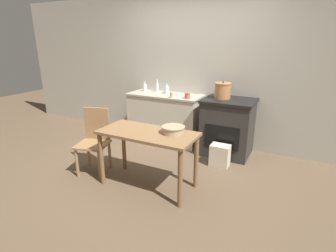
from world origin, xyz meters
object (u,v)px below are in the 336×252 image
Objects in this scene: stove at (228,127)px; bottle_left at (157,87)px; flour_sack at (220,155)px; chair at (95,139)px; cup_center_left at (172,95)px; cup_center at (187,96)px; work_table at (148,141)px; stock_pot at (223,91)px; bottle_mid_left at (145,87)px; bottle_far_left at (167,90)px; mixing_bowl_large at (173,129)px.

stove is 4.00× the size of bottle_left.
bottle_left reaches higher than flour_sack.
cup_center_left is at bearing 49.74° from chair.
work_table is at bearing -87.37° from cup_center.
stock_pot is (-0.16, 0.50, 0.87)m from flour_sack.
bottle_left reaches higher than bottle_mid_left.
bottle_left is at bearing 163.85° from bottle_far_left.
mixing_bowl_large is (-0.35, -0.85, 0.61)m from flour_sack.
bottle_far_left is 1.88× the size of cup_center.
cup_center reaches higher than work_table.
stove is 1.04m from cup_center_left.
cup_center_left is (-0.79, -0.16, -0.11)m from stock_pot.
cup_center_left is (-0.92, -0.15, 0.46)m from stove.
stove is 2.77× the size of flour_sack.
bottle_far_left reaches higher than chair.
bottle_mid_left reaches higher than work_table.
mixing_bowl_large is at bearing -73.91° from cup_center.
bottle_left is (-0.79, 1.64, 0.35)m from work_table.
bottle_far_left is (-1.04, 0.12, -0.09)m from stock_pot.
work_table is 0.89m from chair.
stove is at bearing 94.48° from flour_sack.
stock_pot reaches higher than cup_center.
mixing_bowl_large is at bearing -97.99° from stock_pot.
bottle_left is (-1.09, 1.54, 0.18)m from mixing_bowl_large.
bottle_mid_left reaches higher than flour_sack.
cup_center reaches higher than mixing_bowl_large.
mixing_bowl_large reaches higher than work_table.
work_table is 7.01× the size of bottle_mid_left.
cup_center_left is at bearing -48.18° from bottle_far_left.
stove reaches higher than work_table.
bottle_mid_left is (-0.24, -0.04, -0.02)m from bottle_left.
stock_pot is at bearing 30.45° from chair.
stove is 0.57m from flour_sack.
mixing_bowl_large is 1.89m from bottle_left.
stove reaches higher than chair.
stove is at bearing -5.25° from bottle_mid_left.
cup_center is (0.49, -0.22, -0.02)m from bottle_far_left.
stock_pot is 1.57× the size of bottle_far_left.
flour_sack is (0.65, 0.95, -0.45)m from work_table.
stock_pot is 1.20× the size of bottle_left.
bottle_far_left is 0.76× the size of bottle_left.
stock_pot is 1.29m from bottle_left.
stock_pot is at bearing -5.26° from bottle_mid_left.
bottle_left reaches higher than cup_center_left.
bottle_left is (0.09, 1.62, 0.48)m from chair.
work_table is 4.41× the size of stock_pot.
bottle_mid_left is (-1.64, 0.15, 0.48)m from stove.
bottle_left reaches higher than stove.
stock_pot is at bearing -8.17° from bottle_left.
cup_center reaches higher than stove.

